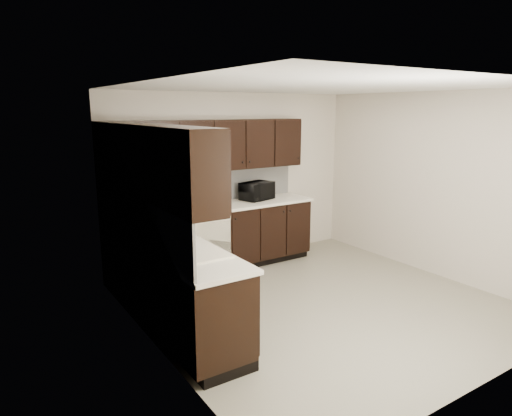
{
  "coord_description": "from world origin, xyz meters",
  "views": [
    {
      "loc": [
        -3.4,
        -3.83,
        2.26
      ],
      "look_at": [
        -0.52,
        0.6,
        1.11
      ],
      "focal_mm": 32.0,
      "sensor_mm": 36.0,
      "label": 1
    }
  ],
  "objects_px": {
    "storage_bin": "(142,214)",
    "sink": "(189,257)",
    "microwave": "(257,191)",
    "blue_pitcher": "(181,235)",
    "toaster_oven": "(125,208)"
  },
  "relations": [
    {
      "from": "storage_bin",
      "to": "sink",
      "type": "bearing_deg",
      "value": -91.34
    },
    {
      "from": "microwave",
      "to": "storage_bin",
      "type": "relative_size",
      "value": 0.93
    },
    {
      "from": "microwave",
      "to": "blue_pitcher",
      "type": "distance_m",
      "value": 2.55
    },
    {
      "from": "toaster_oven",
      "to": "storage_bin",
      "type": "distance_m",
      "value": 0.36
    },
    {
      "from": "sink",
      "to": "blue_pitcher",
      "type": "relative_size",
      "value": 3.13
    },
    {
      "from": "microwave",
      "to": "storage_bin",
      "type": "distance_m",
      "value": 1.94
    },
    {
      "from": "storage_bin",
      "to": "blue_pitcher",
      "type": "bearing_deg",
      "value": -92.19
    },
    {
      "from": "toaster_oven",
      "to": "microwave",
      "type": "bearing_deg",
      "value": 17.09
    },
    {
      "from": "blue_pitcher",
      "to": "sink",
      "type": "bearing_deg",
      "value": -62.52
    },
    {
      "from": "sink",
      "to": "storage_bin",
      "type": "distance_m",
      "value": 1.37
    },
    {
      "from": "toaster_oven",
      "to": "storage_bin",
      "type": "height_order",
      "value": "toaster_oven"
    },
    {
      "from": "sink",
      "to": "toaster_oven",
      "type": "relative_size",
      "value": 2.06
    },
    {
      "from": "blue_pitcher",
      "to": "toaster_oven",
      "type": "bearing_deg",
      "value": 112.59
    },
    {
      "from": "sink",
      "to": "microwave",
      "type": "relative_size",
      "value": 1.73
    },
    {
      "from": "storage_bin",
      "to": "blue_pitcher",
      "type": "height_order",
      "value": "blue_pitcher"
    }
  ]
}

